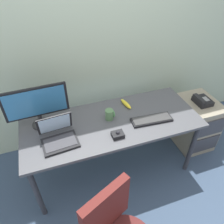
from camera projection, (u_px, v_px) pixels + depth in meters
The scene contains 11 objects.
ground_plane at pixel (112, 167), 2.60m from camera, with size 8.00×8.00×0.00m, color #3A4D65.
back_wall at pixel (90, 31), 2.24m from camera, with size 6.00×0.10×2.80m, color beige.
desk at pixel (112, 127), 2.18m from camera, with size 1.76×0.72×0.74m.
file_cabinet at pixel (194, 123), 2.74m from camera, with size 0.42×0.53×0.65m.
desk_phone at pixel (202, 101), 2.50m from camera, with size 0.17×0.20×0.09m.
monitor_main at pixel (36, 104), 1.95m from camera, with size 0.58×0.18×0.42m.
keyboard at pixel (152, 119), 2.14m from camera, with size 0.42×0.17×0.03m.
laptop at pixel (58, 136), 1.91m from camera, with size 0.33×0.31×0.23m.
trackball_mouse at pixel (118, 134), 1.96m from camera, with size 0.11×0.09×0.07m.
coffee_mug at pixel (110, 115), 2.13m from camera, with size 0.09×0.08×0.11m.
banana at pixel (126, 104), 2.33m from camera, with size 0.19×0.04×0.04m, color yellow.
Camera 1 is at (-0.52, -1.51, 2.16)m, focal length 34.50 mm.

